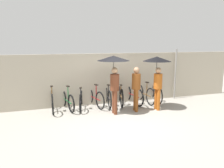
{
  "coord_description": "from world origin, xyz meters",
  "views": [
    {
      "loc": [
        -2.51,
        -6.43,
        2.55
      ],
      "look_at": [
        0.0,
        1.31,
        1.0
      ],
      "focal_mm": 35.0,
      "sensor_mm": 36.0,
      "label": 1
    }
  ],
  "objects_px": {
    "parked_bicycle_4": "(108,96)",
    "pedestrian_center": "(136,86)",
    "parked_bicycle_8": "(155,92)",
    "parked_bicycle_6": "(132,94)",
    "parked_bicycle_5": "(120,95)",
    "pedestrian_trailing": "(157,67)",
    "pedestrian_leading": "(114,67)",
    "parked_bicycle_2": "(81,99)",
    "parked_bicycle_3": "(94,97)",
    "parked_bicycle_1": "(67,100)",
    "parked_bicycle_0": "(52,100)",
    "parked_bicycle_7": "(145,94)"
  },
  "relations": [
    {
      "from": "parked_bicycle_6",
      "to": "parked_bicycle_2",
      "type": "bearing_deg",
      "value": 85.04
    },
    {
      "from": "parked_bicycle_1",
      "to": "parked_bicycle_8",
      "type": "height_order",
      "value": "parked_bicycle_1"
    },
    {
      "from": "parked_bicycle_1",
      "to": "parked_bicycle_2",
      "type": "distance_m",
      "value": 0.55
    },
    {
      "from": "parked_bicycle_2",
      "to": "parked_bicycle_1",
      "type": "bearing_deg",
      "value": 101.95
    },
    {
      "from": "parked_bicycle_0",
      "to": "pedestrian_center",
      "type": "distance_m",
      "value": 3.21
    },
    {
      "from": "parked_bicycle_4",
      "to": "pedestrian_center",
      "type": "xyz_separation_m",
      "value": [
        0.78,
        -1.05,
        0.59
      ]
    },
    {
      "from": "parked_bicycle_1",
      "to": "pedestrian_leading",
      "type": "distance_m",
      "value": 2.3
    },
    {
      "from": "parked_bicycle_0",
      "to": "parked_bicycle_4",
      "type": "bearing_deg",
      "value": -87.58
    },
    {
      "from": "parked_bicycle_2",
      "to": "pedestrian_trailing",
      "type": "xyz_separation_m",
      "value": [
        2.74,
        -1.01,
        1.27
      ]
    },
    {
      "from": "parked_bicycle_1",
      "to": "parked_bicycle_3",
      "type": "bearing_deg",
      "value": -98.2
    },
    {
      "from": "pedestrian_trailing",
      "to": "parked_bicycle_8",
      "type": "bearing_deg",
      "value": 61.35
    },
    {
      "from": "pedestrian_center",
      "to": "pedestrian_leading",
      "type": "bearing_deg",
      "value": -175.54
    },
    {
      "from": "parked_bicycle_5",
      "to": "pedestrian_center",
      "type": "distance_m",
      "value": 1.22
    },
    {
      "from": "parked_bicycle_3",
      "to": "parked_bicycle_5",
      "type": "relative_size",
      "value": 0.95
    },
    {
      "from": "pedestrian_center",
      "to": "pedestrian_trailing",
      "type": "xyz_separation_m",
      "value": [
        0.85,
        0.01,
        0.66
      ]
    },
    {
      "from": "parked_bicycle_0",
      "to": "pedestrian_leading",
      "type": "distance_m",
      "value": 2.68
    },
    {
      "from": "pedestrian_trailing",
      "to": "pedestrian_leading",
      "type": "bearing_deg",
      "value": 177.55
    },
    {
      "from": "parked_bicycle_0",
      "to": "parked_bicycle_1",
      "type": "relative_size",
      "value": 1.05
    },
    {
      "from": "parked_bicycle_8",
      "to": "pedestrian_trailing",
      "type": "distance_m",
      "value": 1.75
    },
    {
      "from": "parked_bicycle_4",
      "to": "parked_bicycle_5",
      "type": "height_order",
      "value": "parked_bicycle_5"
    },
    {
      "from": "parked_bicycle_6",
      "to": "pedestrian_center",
      "type": "bearing_deg",
      "value": 157.55
    },
    {
      "from": "parked_bicycle_7",
      "to": "parked_bicycle_5",
      "type": "bearing_deg",
      "value": 85.68
    },
    {
      "from": "parked_bicycle_5",
      "to": "parked_bicycle_8",
      "type": "distance_m",
      "value": 1.65
    },
    {
      "from": "parked_bicycle_2",
      "to": "parked_bicycle_3",
      "type": "xyz_separation_m",
      "value": [
        0.55,
        0.08,
        0.01
      ]
    },
    {
      "from": "parked_bicycle_6",
      "to": "parked_bicycle_0",
      "type": "bearing_deg",
      "value": 84.82
    },
    {
      "from": "parked_bicycle_2",
      "to": "parked_bicycle_7",
      "type": "xyz_separation_m",
      "value": [
        2.75,
        -0.01,
        0.02
      ]
    },
    {
      "from": "parked_bicycle_0",
      "to": "parked_bicycle_6",
      "type": "distance_m",
      "value": 3.3
    },
    {
      "from": "parked_bicycle_5",
      "to": "pedestrian_trailing",
      "type": "height_order",
      "value": "pedestrian_trailing"
    },
    {
      "from": "parked_bicycle_0",
      "to": "parked_bicycle_1",
      "type": "height_order",
      "value": "parked_bicycle_1"
    },
    {
      "from": "parked_bicycle_0",
      "to": "parked_bicycle_7",
      "type": "relative_size",
      "value": 1.0
    },
    {
      "from": "parked_bicycle_8",
      "to": "parked_bicycle_6",
      "type": "bearing_deg",
      "value": 101.73
    },
    {
      "from": "parked_bicycle_2",
      "to": "parked_bicycle_5",
      "type": "distance_m",
      "value": 1.65
    },
    {
      "from": "parked_bicycle_2",
      "to": "parked_bicycle_5",
      "type": "height_order",
      "value": "parked_bicycle_5"
    },
    {
      "from": "parked_bicycle_5",
      "to": "pedestrian_trailing",
      "type": "distance_m",
      "value": 1.95
    },
    {
      "from": "parked_bicycle_8",
      "to": "pedestrian_center",
      "type": "bearing_deg",
      "value": 137.22
    },
    {
      "from": "parked_bicycle_1",
      "to": "parked_bicycle_3",
      "type": "distance_m",
      "value": 1.1
    },
    {
      "from": "parked_bicycle_3",
      "to": "pedestrian_trailing",
      "type": "bearing_deg",
      "value": -129.2
    },
    {
      "from": "parked_bicycle_3",
      "to": "parked_bicycle_4",
      "type": "height_order",
      "value": "parked_bicycle_3"
    },
    {
      "from": "parked_bicycle_3",
      "to": "pedestrian_trailing",
      "type": "height_order",
      "value": "pedestrian_trailing"
    },
    {
      "from": "pedestrian_trailing",
      "to": "parked_bicycle_0",
      "type": "bearing_deg",
      "value": 164.23
    },
    {
      "from": "parked_bicycle_5",
      "to": "parked_bicycle_6",
      "type": "bearing_deg",
      "value": -77.06
    },
    {
      "from": "parked_bicycle_0",
      "to": "parked_bicycle_5",
      "type": "distance_m",
      "value": 2.75
    },
    {
      "from": "parked_bicycle_4",
      "to": "parked_bicycle_8",
      "type": "height_order",
      "value": "parked_bicycle_8"
    },
    {
      "from": "parked_bicycle_2",
      "to": "pedestrian_trailing",
      "type": "relative_size",
      "value": 0.84
    },
    {
      "from": "pedestrian_center",
      "to": "parked_bicycle_5",
      "type": "bearing_deg",
      "value": 110.31
    },
    {
      "from": "parked_bicycle_3",
      "to": "parked_bicycle_5",
      "type": "bearing_deg",
      "value": -105.0
    },
    {
      "from": "parked_bicycle_1",
      "to": "parked_bicycle_6",
      "type": "height_order",
      "value": "parked_bicycle_1"
    },
    {
      "from": "parked_bicycle_1",
      "to": "parked_bicycle_7",
      "type": "distance_m",
      "value": 3.3
    },
    {
      "from": "parked_bicycle_4",
      "to": "pedestrian_leading",
      "type": "xyz_separation_m",
      "value": [
        -0.07,
        -1.0,
        1.33
      ]
    },
    {
      "from": "parked_bicycle_4",
      "to": "pedestrian_trailing",
      "type": "height_order",
      "value": "pedestrian_trailing"
    }
  ]
}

